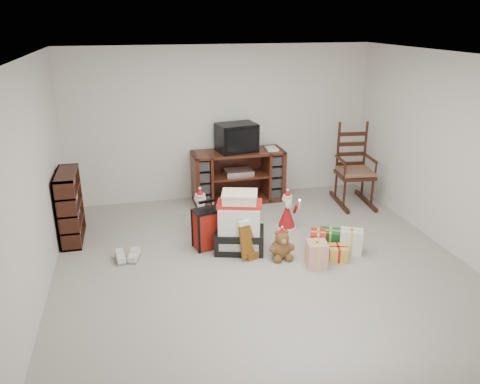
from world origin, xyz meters
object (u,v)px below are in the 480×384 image
Objects in this scene: gift_cluster at (333,247)px; santa_figurine at (287,214)px; bookshelf at (70,208)px; mrs_claus_figurine at (201,215)px; gift_pile at (240,226)px; red_suitcase at (210,228)px; tv_stand at (238,176)px; sneaker_pair at (127,257)px; rocking_chair at (353,175)px; teddy_bear at (281,246)px; crt_television at (237,138)px.

santa_figurine is at bearing 108.83° from gift_cluster.
bookshelf is at bearing 158.74° from gift_cluster.
gift_pile is at bearing -58.64° from mrs_claus_figurine.
red_suitcase is 1.22m from santa_figurine.
tv_stand is 2.53m from sneaker_pair.
teddy_bear is at bearing -131.62° from rocking_chair.
rocking_chair reaches higher than teddy_bear.
teddy_bear is at bearing 172.26° from gift_cluster.
sneaker_pair is at bearing -48.52° from bookshelf.
crt_television is (0.78, 1.09, 0.82)m from mrs_claus_figurine.
crt_television is (0.73, 1.58, 0.80)m from red_suitcase.
gift_pile is 1.20× the size of mrs_claus_figurine.
red_suitcase is at bearing -124.54° from crt_television.
tv_stand is 2.09m from teddy_bear.
red_suitcase is 0.95× the size of crt_television.
rocking_chair is 2.37m from teddy_bear.
bookshelf is 1.62× the size of santa_figurine.
santa_figurine is at bearing -6.98° from bookshelf.
red_suitcase is at bearing -84.18° from mrs_claus_figurine.
mrs_claus_figurine is at bearing -127.51° from tv_stand.
gift_pile is 1.32× the size of santa_figurine.
rocking_chair reaches higher than gift_pile.
bookshelf is at bearing 155.60° from teddy_bear.
rocking_chair is (1.81, -0.49, 0.04)m from tv_stand.
crt_television is at bearing 109.54° from santa_figurine.
crt_television reaches higher than sneaker_pair.
rocking_chair is at bearing -16.03° from tv_stand.
gift_pile is 1.24× the size of red_suitcase.
gift_cluster is at bearing -4.62° from gift_pile.
sneaker_pair is at bearing 172.23° from red_suitcase.
bookshelf is (-2.55, -0.88, 0.04)m from tv_stand.
rocking_chair is 3.87m from sneaker_pair.
gift_pile is 0.95× the size of gift_cluster.
mrs_claus_figurine is 1.57m from crt_television.
sneaker_pair is (-1.09, -0.13, -0.23)m from red_suitcase.
santa_figurine is at bearing -71.77° from tv_stand.
santa_figurine is at bearing 12.50° from sneaker_pair.
rocking_chair is 1.64× the size of gift_cluster.
sneaker_pair is at bearing -168.96° from santa_figurine.
teddy_bear is at bearing -113.25° from santa_figurine.
red_suitcase is 1.92m from crt_television.
tv_stand reaches higher than santa_figurine.
bookshelf is at bearing -168.85° from rocking_chair.
gift_pile reaches higher than mrs_claus_figurine.
mrs_claus_figurine is at bearing 137.52° from gift_pile.
mrs_claus_figurine reaches higher than santa_figurine.
bookshelf is 4.38m from rocking_chair.
gift_pile reaches higher than santa_figurine.
gift_pile reaches higher than sneaker_pair.
santa_figurine is (0.36, 0.83, 0.06)m from teddy_bear.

